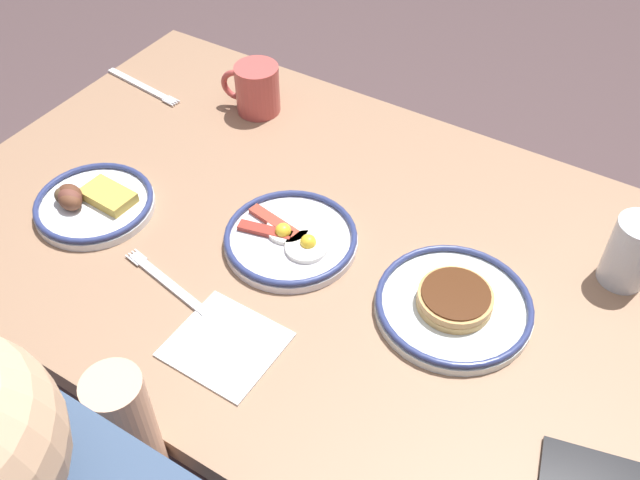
{
  "coord_description": "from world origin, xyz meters",
  "views": [
    {
      "loc": [
        -0.35,
        0.69,
        1.58
      ],
      "look_at": [
        0.06,
        0.02,
        0.79
      ],
      "focal_mm": 39.47,
      "sensor_mm": 36.0,
      "label": 1
    }
  ],
  "objects": [
    {
      "name": "fork_near",
      "position": [
        0.62,
        -0.19,
        0.76
      ],
      "size": [
        0.2,
        0.04,
        0.01
      ],
      "color": "silver",
      "rests_on": "dining_table"
    },
    {
      "name": "plate_far_side",
      "position": [
        0.44,
        0.14,
        0.77
      ],
      "size": [
        0.2,
        0.2,
        0.05
      ],
      "color": "white",
      "rests_on": "dining_table"
    },
    {
      "name": "fork_far",
      "position": [
        0.22,
        0.2,
        0.76
      ],
      "size": [
        0.19,
        0.05,
        0.01
      ],
      "color": "silver",
      "rests_on": "dining_table"
    },
    {
      "name": "dining_table",
      "position": [
        0.0,
        0.0,
        0.64
      ],
      "size": [
        1.44,
        0.82,
        0.76
      ],
      "color": "#936F53",
      "rests_on": "ground_plane"
    },
    {
      "name": "drinking_glass",
      "position": [
        -0.37,
        -0.18,
        0.81
      ],
      "size": [
        0.07,
        0.07,
        0.12
      ],
      "color": "silver",
      "rests_on": "dining_table"
    },
    {
      "name": "plate_center_pancakes",
      "position": [
        -0.18,
        0.02,
        0.77
      ],
      "size": [
        0.23,
        0.23,
        0.04
      ],
      "color": "white",
      "rests_on": "dining_table"
    },
    {
      "name": "paper_napkin",
      "position": [
        0.07,
        0.25,
        0.76
      ],
      "size": [
        0.15,
        0.14,
        0.0
      ],
      "primitive_type": "cube",
      "rotation": [
        0.0,
        0.0,
        -0.02
      ],
      "color": "white",
      "rests_on": "dining_table"
    },
    {
      "name": "coffee_mug",
      "position": [
        0.37,
        -0.25,
        0.81
      ],
      "size": [
        0.12,
        0.09,
        0.1
      ],
      "color": "#BF4C47",
      "rests_on": "dining_table"
    },
    {
      "name": "cell_phone",
      "position": [
        -0.44,
        0.17,
        0.76
      ],
      "size": [
        0.16,
        0.1,
        0.01
      ],
      "primitive_type": "cube",
      "rotation": [
        0.0,
        0.0,
        0.23
      ],
      "color": "black",
      "rests_on": "dining_table"
    },
    {
      "name": "ground_plane",
      "position": [
        0.0,
        0.0,
        0.0
      ],
      "size": [
        6.0,
        6.0,
        0.0
      ],
      "primitive_type": "plane",
      "color": "#4F3C3D"
    },
    {
      "name": "plate_far_companion",
      "position": [
        0.11,
        0.03,
        0.77
      ],
      "size": [
        0.22,
        0.22,
        0.04
      ],
      "color": "white",
      "rests_on": "dining_table"
    }
  ]
}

